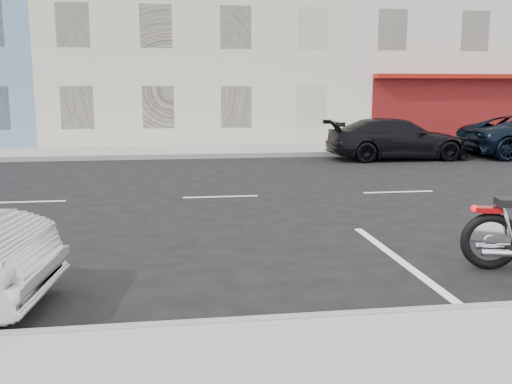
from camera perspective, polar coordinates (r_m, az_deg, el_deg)
ground at (r=12.55m, az=5.56°, el=-0.24°), size 120.00×120.00×0.00m
sidewalk_far at (r=20.89m, az=-13.85°, el=3.88°), size 80.00×3.40×0.15m
curb_far at (r=19.21m, az=-14.32°, el=3.35°), size 80.00×0.12×0.16m
bldg_cream at (r=28.51m, az=-6.58°, el=17.15°), size 12.00×12.00×11.50m
bldg_corner at (r=31.80m, az=18.68°, el=16.88°), size 14.00×12.00×12.50m
car_far at (r=19.35m, az=13.90°, el=5.18°), size 4.63×1.88×1.34m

